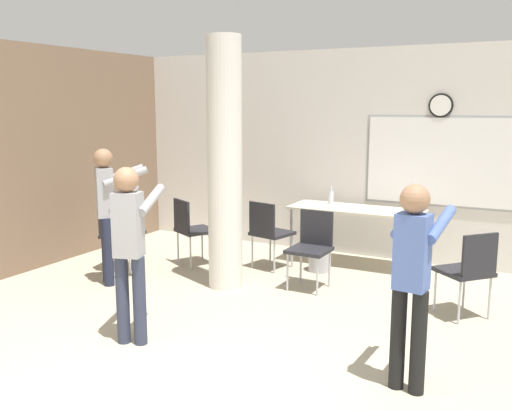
% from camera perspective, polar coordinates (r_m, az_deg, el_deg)
% --- Properties ---
extents(wall_left_accent, '(0.12, 7.00, 2.80)m').
position_cam_1_polar(wall_left_accent, '(7.64, -21.74, 4.34)').
color(wall_left_accent, '#7A604C').
rests_on(wall_left_accent, ground_plane).
extents(wall_back, '(8.00, 0.15, 2.80)m').
position_cam_1_polar(wall_back, '(7.88, 10.89, 5.02)').
color(wall_back, silver).
rests_on(wall_back, ground_plane).
extents(support_pillar, '(0.39, 0.39, 2.80)m').
position_cam_1_polar(support_pillar, '(6.35, -3.15, 4.02)').
color(support_pillar, silver).
rests_on(support_pillar, ground_plane).
extents(folding_table, '(1.70, 0.64, 0.75)m').
position_cam_1_polar(folding_table, '(7.44, 9.95, -0.72)').
color(folding_table, beige).
rests_on(folding_table, ground_plane).
extents(bottle_on_table, '(0.07, 0.07, 0.24)m').
position_cam_1_polar(bottle_on_table, '(7.67, 7.49, 0.77)').
color(bottle_on_table, silver).
rests_on(bottle_on_table, folding_table).
extents(waste_bin, '(0.28, 0.28, 0.31)m').
position_cam_1_polar(waste_bin, '(7.21, 6.40, -5.37)').
color(waste_bin, '#B2B2B7').
rests_on(waste_bin, ground_plane).
extents(chair_near_pillar, '(0.60, 0.60, 0.87)m').
position_cam_1_polar(chair_near_pillar, '(7.40, -6.50, -2.16)').
color(chair_near_pillar, '#232328').
rests_on(chair_near_pillar, ground_plane).
extents(chair_mid_room, '(0.62, 0.62, 0.87)m').
position_cam_1_polar(chair_mid_room, '(5.90, 20.51, -5.88)').
color(chair_mid_room, '#232328').
rests_on(chair_mid_room, ground_plane).
extents(chair_by_left_wall, '(0.52, 0.52, 0.87)m').
position_cam_1_polar(chair_by_left_wall, '(7.38, -13.70, -2.40)').
color(chair_by_left_wall, '#232328').
rests_on(chair_by_left_wall, ground_plane).
extents(chair_table_front, '(0.45, 0.45, 0.87)m').
position_cam_1_polar(chair_table_front, '(6.49, 5.59, -3.86)').
color(chair_table_front, '#232328').
rests_on(chair_table_front, ground_plane).
extents(chair_table_left, '(0.53, 0.53, 0.87)m').
position_cam_1_polar(chair_table_left, '(7.18, 1.28, -2.47)').
color(chair_table_left, '#232328').
rests_on(chair_table_left, ground_plane).
extents(person_playing_side, '(0.39, 0.62, 1.52)m').
position_cam_1_polar(person_playing_side, '(4.21, 15.39, -6.39)').
color(person_playing_side, black).
rests_on(person_playing_side, ground_plane).
extents(person_watching_back, '(0.59, 0.61, 1.57)m').
position_cam_1_polar(person_watching_back, '(6.72, -14.63, -0.04)').
color(person_watching_back, '#1E2338').
rests_on(person_watching_back, ground_plane).
extents(person_playing_front, '(0.46, 0.61, 1.55)m').
position_cam_1_polar(person_playing_front, '(4.99, -12.49, -3.53)').
color(person_playing_front, '#2D3347').
rests_on(person_playing_front, ground_plane).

